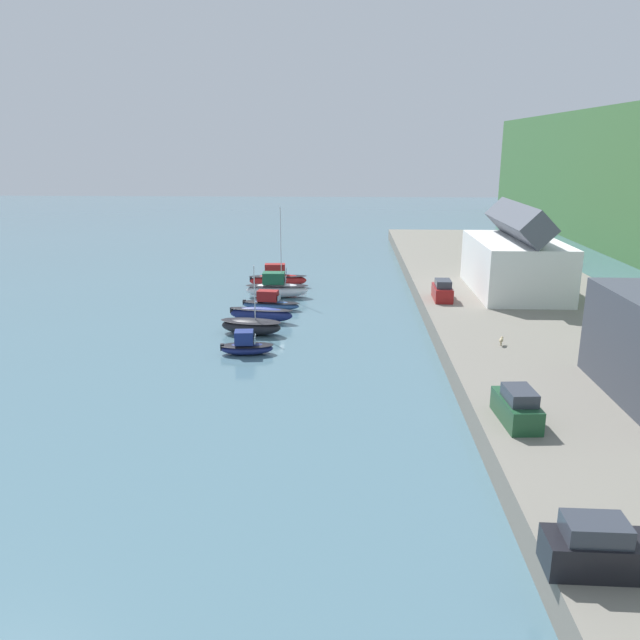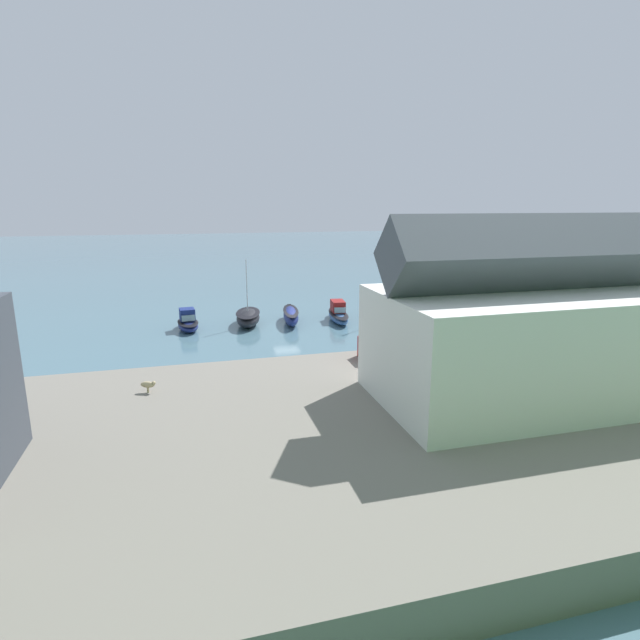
{
  "view_description": "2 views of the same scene",
  "coord_description": "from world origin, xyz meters",
  "views": [
    {
      "loc": [
        59.94,
        7.59,
        17.32
      ],
      "look_at": [
        3.11,
        5.07,
        1.33
      ],
      "focal_mm": 35.0,
      "sensor_mm": 36.0,
      "label": 1
    },
    {
      "loc": [
        9.29,
        47.32,
        11.95
      ],
      "look_at": [
        -1.76,
        6.33,
        1.96
      ],
      "focal_mm": 28.0,
      "sensor_mm": 36.0,
      "label": 2
    }
  ],
  "objects": [
    {
      "name": "moored_boat_5",
      "position": [
        9.45,
        -0.98,
        0.73
      ],
      "size": [
        2.34,
        4.72,
        2.07
      ],
      "rotation": [
        0.0,
        0.0,
        0.1
      ],
      "color": "navy",
      "rests_on": "ground_plane"
    },
    {
      "name": "parked_car_0",
      "position": [
        -3.63,
        17.51,
        2.72
      ],
      "size": [
        4.24,
        1.89,
        2.16
      ],
      "rotation": [
        0.0,
        0.0,
        1.55
      ],
      "color": "maroon",
      "rests_on": "quay_promenade"
    },
    {
      "name": "moored_boat_3",
      "position": [
        -0.69,
        -1.09,
        0.82
      ],
      "size": [
        2.51,
        6.82,
        1.55
      ],
      "rotation": [
        0.0,
        0.0,
        -0.15
      ],
      "color": "navy",
      "rests_on": "ground_plane"
    },
    {
      "name": "harbor_clubhouse",
      "position": [
        -7.72,
        25.78,
        5.32
      ],
      "size": [
        15.82,
        8.73,
        9.66
      ],
      "color": "white",
      "rests_on": "quay_promenade"
    },
    {
      "name": "moored_boat_4",
      "position": [
        3.6,
        -1.45,
        0.8
      ],
      "size": [
        3.36,
        6.25,
        6.62
      ],
      "rotation": [
        0.0,
        0.0,
        -0.18
      ],
      "color": "black",
      "rests_on": "ground_plane"
    },
    {
      "name": "ground_plane",
      "position": [
        0.0,
        0.0,
        0.0
      ],
      "size": [
        320.0,
        320.0,
        0.0
      ],
      "primitive_type": "plane",
      "color": "slate"
    },
    {
      "name": "moored_boat_1",
      "position": [
        -11.33,
        -0.7,
        1.13
      ],
      "size": [
        2.56,
        7.44,
        10.57
      ],
      "rotation": [
        0.0,
        0.0,
        0.03
      ],
      "color": "white",
      "rests_on": "ground_plane"
    },
    {
      "name": "moored_boat_2",
      "position": [
        -5.61,
        -0.76,
        0.75
      ],
      "size": [
        2.56,
        6.61,
        2.12
      ],
      "rotation": [
        0.0,
        0.0,
        -0.12
      ],
      "color": "#33568E",
      "rests_on": "ground_plane"
    },
    {
      "name": "dog_on_quay",
      "position": [
        11.68,
        20.02,
        2.26
      ],
      "size": [
        0.87,
        0.57,
        0.68
      ],
      "rotation": [
        0.0,
        0.0,
        1.19
      ],
      "color": "tan",
      "rests_on": "quay_promenade"
    },
    {
      "name": "quay_promenade",
      "position": [
        0.0,
        26.39,
        0.9
      ],
      "size": [
        119.6,
        21.92,
        1.8
      ],
      "color": "gray",
      "rests_on": "ground_plane"
    },
    {
      "name": "moored_boat_0",
      "position": [
        -16.83,
        -1.18,
        1.11
      ],
      "size": [
        2.49,
        7.48,
        2.97
      ],
      "rotation": [
        0.0,
        0.0,
        0.09
      ],
      "color": "red",
      "rests_on": "ground_plane"
    }
  ]
}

